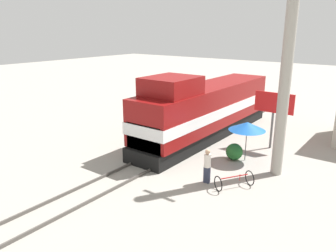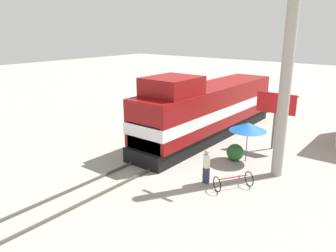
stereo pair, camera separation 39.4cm
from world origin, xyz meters
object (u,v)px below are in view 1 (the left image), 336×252
object	(u,v)px
billboard_sign	(274,106)
bicycle	(234,181)
vendor_umbrella	(247,126)
utility_pole	(286,72)
locomotive	(204,110)
person_bystander	(207,165)

from	to	relation	value
billboard_sign	bicycle	world-z (taller)	billboard_sign
vendor_umbrella	billboard_sign	size ratio (longest dim) A/B	0.64
utility_pole	locomotive	bearing A→B (deg)	155.08
locomotive	person_bystander	bearing A→B (deg)	-57.63
utility_pole	bicycle	xyz separation A→B (m)	(-1.05, -2.91, -5.04)
locomotive	billboard_sign	distance (m)	4.74
utility_pole	vendor_umbrella	bearing A→B (deg)	161.56
locomotive	person_bystander	distance (m)	7.32
locomotive	vendor_umbrella	xyz separation A→B (m)	(4.19, -2.22, 0.12)
locomotive	utility_pole	bearing A→B (deg)	-24.92
billboard_sign	bicycle	bearing A→B (deg)	-84.48
billboard_sign	person_bystander	distance (m)	7.16
utility_pole	vendor_umbrella	world-z (taller)	utility_pole
locomotive	person_bystander	size ratio (longest dim) A/B	8.14
utility_pole	person_bystander	xyz separation A→B (m)	(-2.42, -3.20, -4.46)
vendor_umbrella	bicycle	xyz separation A→B (m)	(1.06, -3.61, -1.71)
locomotive	billboard_sign	bearing A→B (deg)	9.30
vendor_umbrella	person_bystander	world-z (taller)	vendor_umbrella
locomotive	bicycle	distance (m)	8.01
billboard_sign	person_bystander	world-z (taller)	billboard_sign
utility_pole	vendor_umbrella	xyz separation A→B (m)	(-2.11, 0.70, -3.32)
bicycle	vendor_umbrella	bearing A→B (deg)	-41.24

